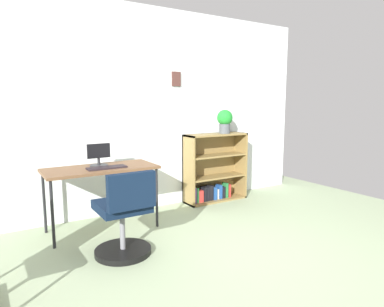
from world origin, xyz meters
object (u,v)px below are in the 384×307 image
Objects in this scene: office_chair at (124,219)px; keyboard at (107,168)px; desk at (101,172)px; bookshelf_low at (213,171)px; monitor at (99,156)px; potted_plant_on_shelf at (225,120)px.

keyboard is at bearing 84.11° from office_chair.
desk is at bearing 87.55° from office_chair.
bookshelf_low reaches higher than keyboard.
office_chair reaches higher than desk.
monitor is 0.26× the size of bookshelf_low.
keyboard is at bearing -70.68° from desk.
potted_plant_on_shelf is (1.83, 0.35, 0.44)m from keyboard.
bookshelf_low is at bearing 7.49° from monitor.
keyboard is 1.92m from potted_plant_on_shelf.
keyboard is (0.04, -0.10, 0.06)m from desk.
desk is 1.75m from bookshelf_low.
office_chair is at bearing -148.50° from bookshelf_low.
desk is 0.19m from monitor.
desk is 4.72× the size of monitor.
desk is 0.12m from keyboard.
bookshelf_low is at bearing 10.14° from desk.
office_chair is (-0.07, -0.66, -0.36)m from keyboard.
bookshelf_low is at bearing 31.50° from office_chair.
bookshelf_low is at bearing 159.39° from potted_plant_on_shelf.
potted_plant_on_shelf is at bearing 10.78° from keyboard.
desk is 0.82m from office_chair.
bookshelf_low reaches higher than office_chair.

